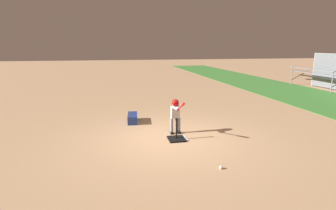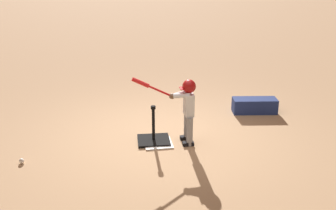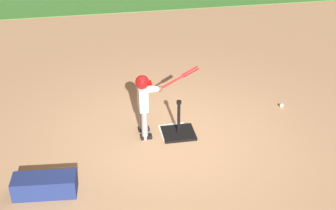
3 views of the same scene
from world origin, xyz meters
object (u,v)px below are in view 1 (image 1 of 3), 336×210
Objects in this scene: baseball at (221,167)px; bleachers_right_center at (323,78)px; batter_child at (176,112)px; equipment_bag at (133,118)px; batting_tee at (176,137)px.

baseball is 0.02× the size of bleachers_right_center.
equipment_bag is (-1.53, -1.18, -0.53)m from batter_child.
batting_tee is at bearing -56.96° from bleachers_right_center.
baseball is at bearing 9.77° from batter_child.
baseball is 4.32m from equipment_bag.
batter_child is at bearing 42.75° from equipment_bag.
equipment_bag is at bearing -142.30° from batter_child.
bleachers_right_center reaches higher than baseball.
baseball is at bearing 26.93° from equipment_bag.
batter_child is at bearing -170.23° from baseball.
bleachers_right_center reaches higher than equipment_bag.
baseball is (1.96, 0.52, -0.03)m from batting_tee.
bleachers_right_center is 4.47× the size of equipment_bag.
baseball is 14.16m from bleachers_right_center.
batting_tee reaches higher than baseball.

